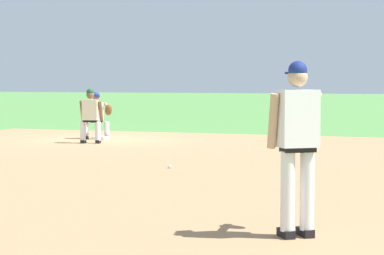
{
  "coord_description": "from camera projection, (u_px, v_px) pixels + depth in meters",
  "views": [
    {
      "loc": [
        -18.97,
        -9.55,
        1.65
      ],
      "look_at": [
        -7.89,
        -5.57,
        0.92
      ],
      "focal_mm": 70.0,
      "sensor_mm": 36.0,
      "label": 1
    }
  ],
  "objects": [
    {
      "name": "baserunner",
      "position": [
        90.0,
        114.0,
        19.77
      ],
      "size": [
        0.54,
        0.65,
        1.46
      ],
      "color": "black",
      "rests_on": "ground"
    },
    {
      "name": "baseball",
      "position": [
        170.0,
        166.0,
        14.14
      ],
      "size": [
        0.07,
        0.07,
        0.07
      ],
      "primitive_type": "sphere",
      "color": "white",
      "rests_on": "ground"
    },
    {
      "name": "first_base_bag",
      "position": [
        101.0,
        138.0,
        21.14
      ],
      "size": [
        0.38,
        0.38,
        0.09
      ],
      "primitive_type": "cube",
      "color": "white",
      "rests_on": "ground"
    },
    {
      "name": "first_baseman",
      "position": [
        97.0,
        113.0,
        21.33
      ],
      "size": [
        0.79,
        1.06,
        1.34
      ],
      "color": "black",
      "rests_on": "ground"
    },
    {
      "name": "infield_dirt_patch",
      "position": [
        154.0,
        166.0,
        14.51
      ],
      "size": [
        18.0,
        18.0,
        0.01
      ],
      "primitive_type": "cube",
      "color": "#A87F56",
      "rests_on": "ground"
    },
    {
      "name": "ground_plane",
      "position": [
        101.0,
        140.0,
        21.14
      ],
      "size": [
        160.0,
        160.0,
        0.0
      ],
      "primitive_type": "plane",
      "color": "#518942"
    },
    {
      "name": "pitcher",
      "position": [
        298.0,
        138.0,
        7.85
      ],
      "size": [
        0.85,
        0.57,
        1.86
      ],
      "color": "black",
      "rests_on": "ground"
    }
  ]
}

